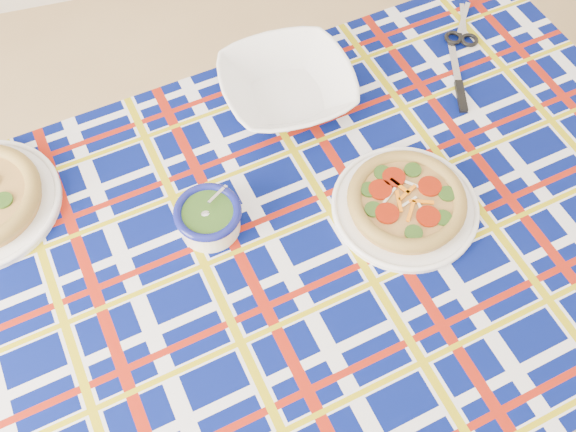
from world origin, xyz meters
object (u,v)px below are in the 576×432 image
object	(u,v)px
dining_table	(309,260)
main_focaccia_plate	(407,201)
pesto_bowl	(208,217)
serving_bowl	(287,87)

from	to	relation	value
dining_table	main_focaccia_plate	bearing A→B (deg)	-3.83
dining_table	pesto_bowl	distance (m)	0.24
main_focaccia_plate	serving_bowl	distance (m)	0.39
pesto_bowl	serving_bowl	size ratio (longest dim) A/B	0.45
main_focaccia_plate	serving_bowl	xyz separation A→B (m)	(-0.15, 0.36, 0.01)
main_focaccia_plate	serving_bowl	size ratio (longest dim) A/B	1.04
pesto_bowl	serving_bowl	distance (m)	0.38
main_focaccia_plate	pesto_bowl	world-z (taller)	pesto_bowl
main_focaccia_plate	pesto_bowl	distance (m)	0.40
dining_table	serving_bowl	xyz separation A→B (m)	(0.06, 0.38, 0.12)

